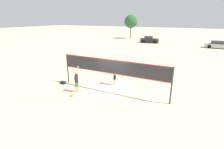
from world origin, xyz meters
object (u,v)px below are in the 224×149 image
(player_blocker, at_px, (115,71))
(volleyball, at_px, (72,95))
(gear_bag, at_px, (63,83))
(parked_car_near, at_px, (218,45))
(volleyball_net, at_px, (112,69))
(tree_right_cluster, at_px, (131,22))
(player_spiker, at_px, (76,79))
(parked_car_mid, at_px, (149,40))

(player_blocker, distance_m, volleyball, 4.03)
(gear_bag, distance_m, parked_car_near, 30.61)
(volleyball_net, distance_m, tree_right_cluster, 37.80)
(player_blocker, bearing_deg, player_spiker, -34.91)
(player_spiker, bearing_deg, volleyball_net, -61.08)
(tree_right_cluster, bearing_deg, volleyball, -73.93)
(volleyball, bearing_deg, volleyball_net, 44.26)
(volleyball, bearing_deg, player_blocker, 64.25)
(gear_bag, height_order, parked_car_mid, parked_car_mid)
(player_blocker, height_order, volleyball, player_blocker)
(parked_car_near, bearing_deg, volleyball, -107.51)
(parked_car_mid, bearing_deg, gear_bag, -95.84)
(parked_car_near, relative_size, tree_right_cluster, 0.76)
(volleyball_net, xyz_separation_m, parked_car_near, (8.02, 27.42, -1.22))
(volleyball, xyz_separation_m, gear_bag, (-2.40, 1.62, -0.01))
(tree_right_cluster, bearing_deg, gear_bag, -76.81)
(parked_car_near, height_order, tree_right_cluster, tree_right_cluster)
(volleyball, xyz_separation_m, parked_car_near, (10.19, 29.53, 0.51))
(gear_bag, xyz_separation_m, tree_right_cluster, (-8.41, 35.88, 4.43))
(gear_bag, bearing_deg, volleyball_net, 6.07)
(volleyball_net, height_order, player_blocker, volleyball_net)
(player_blocker, relative_size, gear_bag, 5.11)
(parked_car_mid, bearing_deg, tree_right_cluster, 130.85)
(gear_bag, distance_m, parked_car_mid, 29.49)
(parked_car_mid, height_order, tree_right_cluster, tree_right_cluster)
(volleyball_net, bearing_deg, player_spiker, -151.08)
(volleyball_net, xyz_separation_m, volleyball, (-2.16, -2.11, -1.73))
(parked_car_near, distance_m, parked_car_mid, 13.76)
(player_blocker, bearing_deg, volleyball_net, 19.09)
(gear_bag, bearing_deg, volleyball, -34.13)
(volleyball, distance_m, gear_bag, 2.90)
(player_blocker, bearing_deg, parked_car_near, 161.91)
(volleyball, xyz_separation_m, parked_car_mid, (-3.48, 31.09, 0.56))
(player_blocker, height_order, tree_right_cluster, tree_right_cluster)
(player_spiker, height_order, player_blocker, player_blocker)
(parked_car_mid, distance_m, tree_right_cluster, 10.48)
(player_blocker, distance_m, gear_bag, 4.62)
(parked_car_mid, bearing_deg, player_spiker, -91.75)
(player_spiker, height_order, parked_car_mid, player_spiker)
(player_spiker, xyz_separation_m, parked_car_near, (10.38, 28.72, -0.43))
(volleyball_net, bearing_deg, gear_bag, -173.93)
(gear_bag, bearing_deg, parked_car_near, 65.73)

